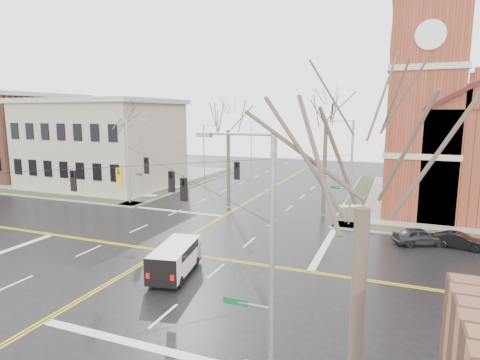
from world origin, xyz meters
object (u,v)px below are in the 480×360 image
at_px(parked_car_a, 419,236).
at_px(tree_se, 364,187).
at_px(signal_pole_ne, 349,169).
at_px(tree_nw_near, 228,125).
at_px(signal_pole_se, 267,260).
at_px(streetlight_north_a, 205,150).
at_px(streetlight_north_b, 252,141).
at_px(tree_ne, 326,117).
at_px(parked_car_b, 460,241).
at_px(tree_nw_far, 126,125).
at_px(signal_pole_nw, 129,158).
at_px(cargo_van, 176,257).

distance_m(parked_car_a, tree_se, 23.61).
relative_size(signal_pole_ne, tree_se, 0.81).
relative_size(signal_pole_ne, tree_nw_near, 0.76).
relative_size(signal_pole_se, tree_se, 0.81).
relative_size(signal_pole_se, streetlight_north_a, 1.12).
bearing_deg(streetlight_north_b, tree_ne, -60.13).
distance_m(signal_pole_se, parked_car_a, 20.91).
height_order(signal_pole_ne, tree_se, tree_se).
height_order(parked_car_a, tree_ne, tree_ne).
distance_m(parked_car_b, tree_ne, 15.12).
distance_m(signal_pole_se, tree_nw_far, 35.29).
height_order(parked_car_a, tree_se, tree_se).
relative_size(parked_car_a, tree_se, 0.34).
relative_size(streetlight_north_a, parked_car_a, 2.13).
bearing_deg(tree_nw_near, parked_car_b, -14.80).
bearing_deg(signal_pole_nw, signal_pole_se, -45.45).
bearing_deg(streetlight_north_a, streetlight_north_b, 90.00).
bearing_deg(streetlight_north_a, parked_car_a, -35.68).
distance_m(signal_pole_nw, streetlight_north_a, 16.52).
bearing_deg(streetlight_north_b, signal_pole_ne, -58.95).
relative_size(tree_nw_far, tree_ne, 0.89).
relative_size(streetlight_north_a, tree_nw_far, 0.69).
distance_m(streetlight_north_a, parked_car_a, 34.21).
xyz_separation_m(cargo_van, tree_ne, (5.84, 17.42, 8.24)).
bearing_deg(parked_car_b, parked_car_a, 105.45).
bearing_deg(parked_car_a, streetlight_north_b, 10.11).
xyz_separation_m(signal_pole_nw, parked_car_b, (30.99, -3.09, -4.39)).
bearing_deg(streetlight_north_b, parked_car_b, -52.55).
relative_size(parked_car_b, tree_nw_far, 0.30).
bearing_deg(signal_pole_nw, tree_se, -44.83).
xyz_separation_m(cargo_van, tree_se, (11.48, -10.83, 6.96)).
bearing_deg(cargo_van, tree_nw_far, 122.69).
bearing_deg(signal_pole_se, parked_car_a, 74.00).
bearing_deg(tree_se, streetlight_north_b, 111.99).
relative_size(signal_pole_se, parked_car_b, 2.64).
bearing_deg(tree_se, signal_pole_ne, 96.91).
relative_size(signal_pole_nw, tree_nw_far, 0.78).
xyz_separation_m(streetlight_north_b, parked_car_a, (27.61, -39.83, -3.83)).
relative_size(streetlight_north_a, tree_se, 0.72).
distance_m(streetlight_north_b, parked_car_b, 50.02).
bearing_deg(signal_pole_se, streetlight_north_a, 119.09).
bearing_deg(tree_ne, parked_car_b, -27.85).
bearing_deg(parked_car_b, streetlight_north_a, 67.64).
bearing_deg(signal_pole_nw, signal_pole_ne, 0.00).
distance_m(signal_pole_se, tree_nw_near, 28.38).
xyz_separation_m(signal_pole_se, parked_car_b, (8.35, 19.91, -4.39)).
height_order(parked_car_b, tree_nw_near, tree_nw_near).
xyz_separation_m(tree_nw_near, tree_se, (15.34, -27.94, -0.47)).
xyz_separation_m(streetlight_north_a, tree_nw_far, (-2.54, -14.35, 3.87)).
bearing_deg(tree_ne, parked_car_a, -36.21).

